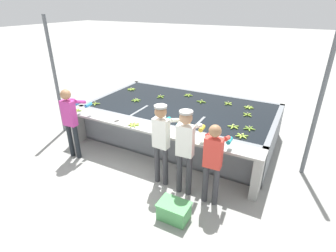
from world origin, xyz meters
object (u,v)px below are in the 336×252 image
Objects in this scene: worker_1 at (162,137)px; banana_bunch_floating_8 at (228,104)px; banana_bunch_floating_3 at (131,89)px; banana_bunch_floating_2 at (201,102)px; banana_bunch_floating_5 at (247,115)px; banana_bunch_floating_6 at (161,97)px; banana_bunch_floating_0 at (234,127)px; worker_2 at (186,144)px; banana_bunch_floating_9 at (249,107)px; knife_0 at (120,120)px; worker_3 at (213,158)px; support_post_right at (319,105)px; banana_bunch_ledge_0 at (181,136)px; banana_bunch_floating_10 at (136,100)px; banana_bunch_ledge_2 at (76,111)px; support_post_left at (55,78)px; worker_0 at (71,117)px; banana_bunch_floating_1 at (188,95)px; banana_bunch_ledge_1 at (134,125)px; banana_bunch_floating_11 at (95,104)px; crate at (174,211)px; banana_bunch_floating_7 at (249,128)px; banana_bunch_floating_4 at (242,136)px.

worker_1 is 6.52× the size of banana_bunch_floating_8.
banana_bunch_floating_3 is (-2.56, 2.58, -0.11)m from worker_1.
banana_bunch_floating_2 is 1.39m from banana_bunch_floating_5.
banana_bunch_floating_0 is at bearing -22.60° from banana_bunch_floating_6.
banana_bunch_floating_9 is (0.55, 2.80, -0.13)m from worker_2.
knife_0 is at bearing -130.20° from banana_bunch_floating_8.
worker_3 is at bearing -88.64° from banana_bunch_floating_0.
banana_bunch_floating_5 is at bearing 162.90° from support_post_right.
banana_bunch_floating_0 is at bearing 49.06° from banana_bunch_ledge_0.
worker_3 reaches higher than banana_bunch_floating_10.
banana_bunch_floating_10 is 1.01× the size of banana_bunch_ledge_2.
knife_0 is (-1.94, -2.29, -0.01)m from banana_bunch_floating_8.
support_post_left is at bearing -173.17° from banana_bunch_floating_0.
worker_0 is 4.48m from banana_bunch_floating_9.
banana_bunch_floating_0 is 0.98× the size of banana_bunch_floating_9.
banana_bunch_floating_1 is 2.02m from banana_bunch_floating_5.
support_post_left is at bearing -146.32° from banana_bunch_floating_6.
banana_bunch_ledge_1 and banana_bunch_ledge_2 have the same top height.
banana_bunch_floating_11 is (-1.30, -1.35, 0.00)m from banana_bunch_floating_6.
worker_1 is 1.40m from crate.
banana_bunch_floating_2 is 1.00× the size of banana_bunch_floating_9.
support_post_left reaches higher than worker_2.
support_post_right is at bearing 15.20° from banana_bunch_floating_7.
banana_bunch_floating_10 is 1.64m from banana_bunch_ledge_2.
banana_bunch_floating_7 is 1.41m from support_post_right.
worker_2 is 6.60× the size of banana_bunch_floating_8.
banana_bunch_floating_0 is 1.05× the size of banana_bunch_floating_5.
worker_0 is 1.13m from knife_0.
banana_bunch_floating_8 is (1.26, -0.14, 0.00)m from banana_bunch_floating_1.
banana_bunch_floating_11 is (-4.07, -0.40, 0.00)m from banana_bunch_floating_7.
banana_bunch_floating_7 is at bearing 41.69° from banana_bunch_ledge_0.
banana_bunch_floating_6 is 0.75m from banana_bunch_floating_10.
banana_bunch_floating_9 is 1.00× the size of banana_bunch_ledge_1.
support_post_left is (-4.87, 0.88, 0.63)m from worker_3.
banana_bunch_floating_9 is 0.51× the size of crate.
banana_bunch_floating_4 is 0.51× the size of crate.
banana_bunch_floating_5 is at bearing 40.22° from banana_bunch_ledge_1.
banana_bunch_floating_5 is at bearing 105.41° from banana_bunch_floating_7.
worker_3 is 4.99m from support_post_left.
banana_bunch_ledge_1 reaches higher than banana_bunch_floating_11.
banana_bunch_floating_0 is 2.65m from banana_bunch_floating_6.
banana_bunch_floating_2 is (-0.17, 2.55, -0.11)m from worker_1.
banana_bunch_floating_5 and banana_bunch_floating_9 have the same top height.
support_post_right is (2.37, 1.36, 0.64)m from banana_bunch_ledge_0.
banana_bunch_floating_2 is at bearing -163.90° from banana_bunch_floating_8.
banana_bunch_floating_11 is at bearing 84.41° from banana_bunch_ledge_2.
banana_bunch_floating_3 is 2.17m from banana_bunch_ledge_2.
banana_bunch_floating_8 is 3.64m from banana_bunch_floating_11.
worker_3 is 5.90× the size of banana_bunch_floating_0.
banana_bunch_floating_11 is 0.89× the size of banana_bunch_ledge_1.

